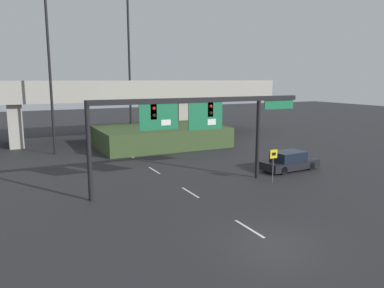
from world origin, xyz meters
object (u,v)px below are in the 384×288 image
(highway_light_pole_near, at_px, (49,63))
(speed_limit_sign, at_px, (273,161))
(highway_light_pole_far, at_px, (129,57))
(parked_sedan_near_right, at_px, (289,162))
(signal_gantry, at_px, (196,116))

(highway_light_pole_near, bearing_deg, speed_limit_sign, -53.94)
(highway_light_pole_far, height_order, parked_sedan_near_right, highway_light_pole_far)
(speed_limit_sign, bearing_deg, highway_light_pole_near, 126.06)
(speed_limit_sign, bearing_deg, highway_light_pole_far, 99.95)
(signal_gantry, xyz_separation_m, speed_limit_sign, (5.22, -1.51, -3.20))
(speed_limit_sign, height_order, parked_sedan_near_right, speed_limit_sign)
(signal_gantry, xyz_separation_m, parked_sedan_near_right, (8.62, 0.72, -4.05))
(speed_limit_sign, xyz_separation_m, highway_light_pole_far, (-3.68, 20.99, 7.92))
(highway_light_pole_far, bearing_deg, parked_sedan_near_right, -69.33)
(speed_limit_sign, bearing_deg, parked_sedan_near_right, 33.38)
(signal_gantry, distance_m, highway_light_pole_far, 20.11)
(speed_limit_sign, relative_size, highway_light_pole_far, 0.13)
(signal_gantry, distance_m, speed_limit_sign, 6.31)
(speed_limit_sign, relative_size, parked_sedan_near_right, 0.49)
(signal_gantry, relative_size, highway_light_pole_far, 0.84)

